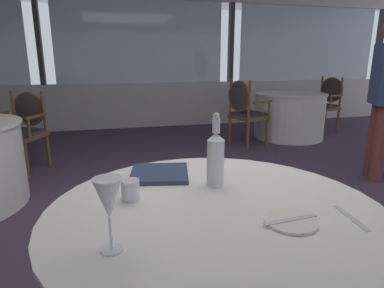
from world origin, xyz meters
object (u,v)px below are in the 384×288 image
(wine_glass, at_px, (108,200))
(side_plate, at_px, (291,221))
(water_bottle, at_px, (216,157))
(water_tumbler, at_px, (131,190))
(menu_book, at_px, (159,173))
(diner_person_0, at_px, (384,91))
(dining_chair_0_0, at_px, (245,108))
(dining_chair_1_0, at_px, (24,125))
(dining_chair_0_1, at_px, (327,100))

(wine_glass, bearing_deg, side_plate, 1.99)
(water_bottle, xyz_separation_m, water_tumbler, (-0.36, -0.06, -0.09))
(menu_book, height_order, diner_person_0, diner_person_0)
(dining_chair_0_0, xyz_separation_m, diner_person_0, (0.85, -1.65, 0.38))
(wine_glass, bearing_deg, dining_chair_1_0, 106.87)
(dining_chair_0_1, bearing_deg, water_tumbler, 26.38)
(wine_glass, xyz_separation_m, water_tumbler, (0.08, 0.34, -0.11))
(side_plate, relative_size, diner_person_0, 0.11)
(water_bottle, bearing_deg, dining_chair_1_0, 116.63)
(dining_chair_0_0, relative_size, diner_person_0, 0.60)
(wine_glass, relative_size, dining_chair_1_0, 0.24)
(side_plate, relative_size, dining_chair_1_0, 0.19)
(side_plate, height_order, dining_chair_0_0, dining_chair_0_0)
(water_bottle, relative_size, dining_chair_0_1, 0.32)
(dining_chair_1_0, bearing_deg, dining_chair_0_1, 126.53)
(wine_glass, bearing_deg, water_bottle, 42.24)
(side_plate, height_order, water_tumbler, water_tumbler)
(water_bottle, distance_m, dining_chair_1_0, 3.18)
(side_plate, distance_m, water_bottle, 0.42)
(water_tumbler, bearing_deg, wine_glass, -102.79)
(water_bottle, bearing_deg, water_tumbler, -170.39)
(wine_glass, xyz_separation_m, diner_person_0, (2.80, 1.96, 0.06))
(water_bottle, relative_size, wine_glass, 1.46)
(water_tumbler, height_order, dining_chair_1_0, dining_chair_1_0)
(diner_person_0, bearing_deg, dining_chair_1_0, 7.11)
(dining_chair_0_0, height_order, dining_chair_1_0, dining_chair_0_0)
(water_bottle, distance_m, menu_book, 0.30)
(water_tumbler, bearing_deg, dining_chair_1_0, 110.06)
(water_bottle, xyz_separation_m, menu_book, (-0.22, 0.18, -0.12))
(dining_chair_0_0, relative_size, dining_chair_1_0, 1.09)
(wine_glass, bearing_deg, menu_book, 68.85)
(menu_book, relative_size, dining_chair_0_0, 0.26)
(water_bottle, bearing_deg, wine_glass, -137.76)
(water_bottle, bearing_deg, dining_chair_0_1, 48.71)
(dining_chair_1_0, bearing_deg, menu_book, 48.47)
(water_bottle, distance_m, dining_chair_0_0, 3.56)
(side_plate, xyz_separation_m, dining_chair_1_0, (-1.56, 3.21, -0.21))
(dining_chair_1_0, bearing_deg, side_plate, 49.94)
(dining_chair_0_0, bearing_deg, wine_glass, -138.36)
(dining_chair_0_1, bearing_deg, dining_chair_1_0, -7.39)
(water_bottle, distance_m, dining_chair_0_1, 5.21)
(dining_chair_0_1, bearing_deg, menu_book, 25.71)
(side_plate, distance_m, wine_glass, 0.60)
(side_plate, relative_size, dining_chair_0_1, 0.18)
(dining_chair_1_0, bearing_deg, dining_chair_0_0, 121.46)
(dining_chair_1_0, bearing_deg, wine_glass, 40.89)
(side_plate, relative_size, water_tumbler, 2.20)
(water_tumbler, bearing_deg, dining_chair_0_1, 46.28)
(water_bottle, distance_m, diner_person_0, 2.83)
(water_bottle, height_order, dining_chair_1_0, water_bottle)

